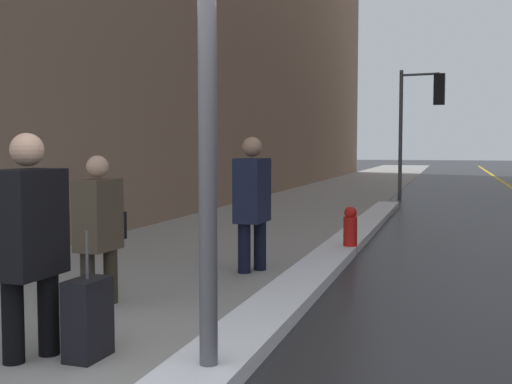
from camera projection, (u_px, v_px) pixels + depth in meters
name	position (u px, v px, depth m)	size (l,w,h in m)	color
sidewalk_slab	(314.00, 202.00, 18.27)	(4.00, 80.00, 0.01)	gray
snow_bank_curb	(340.00, 248.00, 9.50)	(0.53, 15.62, 0.13)	white
traffic_light_near	(424.00, 106.00, 18.78)	(1.31, 0.33, 3.84)	#515156
pedestrian_in_glasses	(29.00, 235.00, 4.61)	(0.34, 0.55, 1.66)	black
pedestrian_with_shoulder_bag	(99.00, 223.00, 6.24)	(0.30, 0.69, 1.47)	#2A241B
pedestrian_trailing	(252.00, 198.00, 7.92)	(0.34, 0.56, 1.68)	black
rolling_suitcase	(88.00, 319.00, 4.66)	(0.23, 0.37, 0.95)	black
fire_hydrant	(350.00, 231.00, 9.28)	(0.20, 0.20, 0.70)	red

